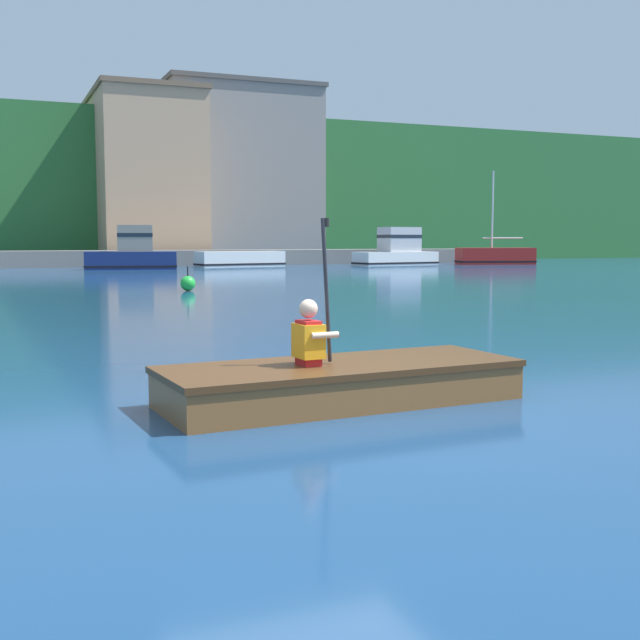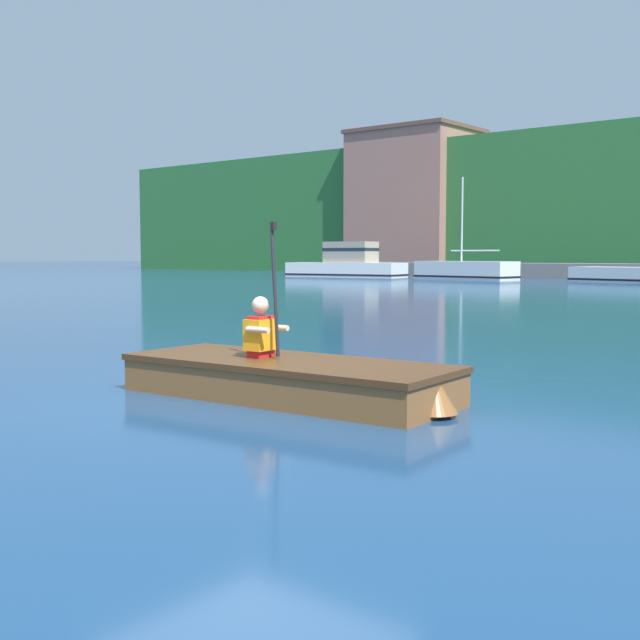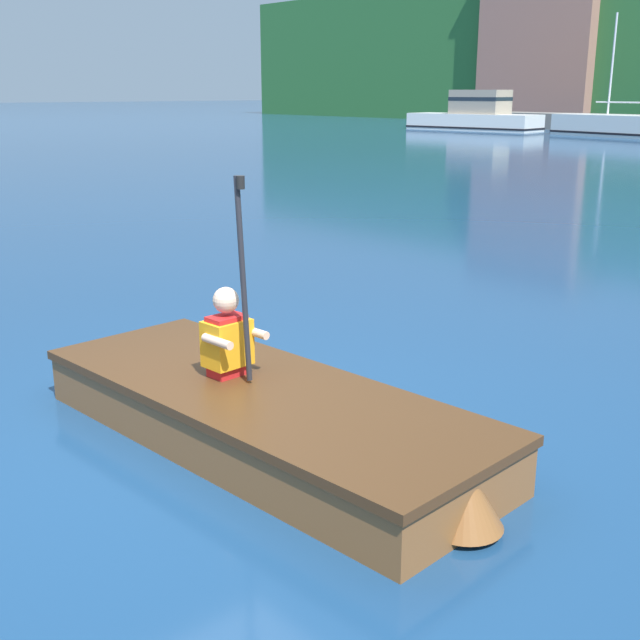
{
  "view_description": "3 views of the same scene",
  "coord_description": "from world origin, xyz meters",
  "px_view_note": "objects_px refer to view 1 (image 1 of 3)",
  "views": [
    {
      "loc": [
        -2.64,
        -6.46,
        1.5
      ],
      "look_at": [
        0.29,
        0.7,
        0.72
      ],
      "focal_mm": 45.0,
      "sensor_mm": 36.0,
      "label": 1
    },
    {
      "loc": [
        5.34,
        -5.51,
        1.37
      ],
      "look_at": [
        0.29,
        0.7,
        0.72
      ],
      "focal_mm": 45.0,
      "sensor_mm": 36.0,
      "label": 2
    },
    {
      "loc": [
        4.12,
        -2.66,
        2.18
      ],
      "look_at": [
        0.29,
        0.7,
        0.72
      ],
      "focal_mm": 45.0,
      "sensor_mm": 36.0,
      "label": 3
    }
  ],
  "objects_px": {
    "moored_boat_dock_center_far": "(132,254)",
    "channel_buoy": "(188,283)",
    "moored_boat_dock_west_inner": "(240,259)",
    "person_paddler": "(310,335)",
    "moored_boat_outer_slip_west": "(397,251)",
    "moored_boat_dock_east_inner": "(495,256)",
    "rowboat_foreground": "(345,380)"
  },
  "relations": [
    {
      "from": "moored_boat_dock_center_far",
      "to": "channel_buoy",
      "type": "xyz_separation_m",
      "value": [
        -1.32,
        -18.1,
        -0.57
      ]
    },
    {
      "from": "moored_boat_dock_west_inner",
      "to": "person_paddler",
      "type": "relative_size",
      "value": 3.97
    },
    {
      "from": "moored_boat_outer_slip_west",
      "to": "person_paddler",
      "type": "relative_size",
      "value": 4.14
    },
    {
      "from": "moored_boat_dock_east_inner",
      "to": "moored_boat_outer_slip_west",
      "type": "distance_m",
      "value": 6.32
    },
    {
      "from": "moored_boat_outer_slip_west",
      "to": "person_paddler",
      "type": "distance_m",
      "value": 41.06
    },
    {
      "from": "person_paddler",
      "to": "moored_boat_dock_east_inner",
      "type": "bearing_deg",
      "value": 53.27
    },
    {
      "from": "moored_boat_dock_east_inner",
      "to": "person_paddler",
      "type": "relative_size",
      "value": 4.3
    },
    {
      "from": "moored_boat_dock_west_inner",
      "to": "channel_buoy",
      "type": "distance_m",
      "value": 21.58
    },
    {
      "from": "moored_boat_dock_east_inner",
      "to": "moored_boat_outer_slip_west",
      "type": "height_order",
      "value": "moored_boat_dock_east_inner"
    },
    {
      "from": "moored_boat_outer_slip_west",
      "to": "moored_boat_dock_east_inner",
      "type": "bearing_deg",
      "value": -9.81
    },
    {
      "from": "moored_boat_dock_center_far",
      "to": "moored_boat_dock_west_inner",
      "type": "bearing_deg",
      "value": 18.32
    },
    {
      "from": "moored_boat_dock_east_inner",
      "to": "channel_buoy",
      "type": "relative_size",
      "value": 7.88
    },
    {
      "from": "moored_boat_dock_center_far",
      "to": "channel_buoy",
      "type": "relative_size",
      "value": 6.6
    },
    {
      "from": "moored_boat_dock_west_inner",
      "to": "rowboat_foreground",
      "type": "bearing_deg",
      "value": -105.18
    },
    {
      "from": "moored_boat_dock_west_inner",
      "to": "moored_boat_outer_slip_west",
      "type": "bearing_deg",
      "value": -4.98
    },
    {
      "from": "person_paddler",
      "to": "moored_boat_dock_center_far",
      "type": "bearing_deg",
      "value": 83.38
    },
    {
      "from": "moored_boat_dock_east_inner",
      "to": "channel_buoy",
      "type": "bearing_deg",
      "value": -141.91
    },
    {
      "from": "moored_boat_dock_center_far",
      "to": "rowboat_foreground",
      "type": "height_order",
      "value": "moored_boat_dock_center_far"
    },
    {
      "from": "moored_boat_dock_east_inner",
      "to": "channel_buoy",
      "type": "xyz_separation_m",
      "value": [
        -23.33,
        -18.28,
        -0.27
      ]
    },
    {
      "from": "rowboat_foreground",
      "to": "person_paddler",
      "type": "distance_m",
      "value": 0.57
    },
    {
      "from": "moored_boat_outer_slip_west",
      "to": "channel_buoy",
      "type": "relative_size",
      "value": 7.58
    },
    {
      "from": "moored_boat_outer_slip_west",
      "to": "rowboat_foreground",
      "type": "distance_m",
      "value": 40.87
    },
    {
      "from": "rowboat_foreground",
      "to": "person_paddler",
      "type": "relative_size",
      "value": 2.64
    },
    {
      "from": "moored_boat_dock_west_inner",
      "to": "moored_boat_outer_slip_west",
      "type": "height_order",
      "value": "moored_boat_outer_slip_west"
    },
    {
      "from": "person_paddler",
      "to": "channel_buoy",
      "type": "distance_m",
      "value": 16.83
    },
    {
      "from": "moored_boat_outer_slip_west",
      "to": "rowboat_foreground",
      "type": "height_order",
      "value": "moored_boat_outer_slip_west"
    },
    {
      "from": "moored_boat_outer_slip_west",
      "to": "channel_buoy",
      "type": "height_order",
      "value": "moored_boat_outer_slip_west"
    },
    {
      "from": "moored_boat_dock_west_inner",
      "to": "moored_boat_dock_east_inner",
      "type": "height_order",
      "value": "moored_boat_dock_east_inner"
    },
    {
      "from": "moored_boat_dock_west_inner",
      "to": "moored_boat_dock_east_inner",
      "type": "bearing_deg",
      "value": -6.91
    },
    {
      "from": "rowboat_foreground",
      "to": "moored_boat_dock_west_inner",
      "type": "bearing_deg",
      "value": 74.82
    },
    {
      "from": "moored_boat_dock_east_inner",
      "to": "rowboat_foreground",
      "type": "xyz_separation_m",
      "value": [
        -25.67,
        -34.86,
        -0.28
      ]
    },
    {
      "from": "moored_boat_dock_center_far",
      "to": "moored_boat_outer_slip_west",
      "type": "height_order",
      "value": "moored_boat_outer_slip_west"
    }
  ]
}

